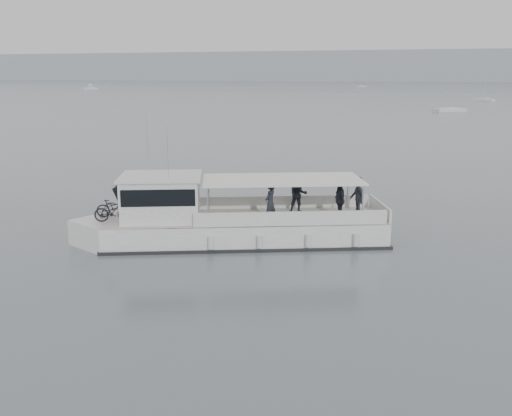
% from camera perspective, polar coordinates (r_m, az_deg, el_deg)
% --- Properties ---
extents(ground, '(1400.00, 1400.00, 0.00)m').
position_cam_1_polar(ground, '(23.40, -7.84, -5.37)').
color(ground, '#555E64').
rests_on(ground, ground).
extents(headland, '(1400.00, 90.00, 28.00)m').
position_cam_1_polar(headland, '(580.12, 16.96, 13.40)').
color(headland, '#939EA8').
rests_on(headland, ground).
extents(tour_boat, '(13.84, 7.78, 5.94)m').
position_cam_1_polar(tour_boat, '(25.67, -3.82, -1.32)').
color(tour_boat, white).
rests_on(tour_boat, ground).
extents(moored_fleet, '(413.66, 322.18, 8.82)m').
position_cam_1_polar(moored_fleet, '(231.64, 13.78, 11.18)').
color(moored_fleet, white).
rests_on(moored_fleet, ground).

